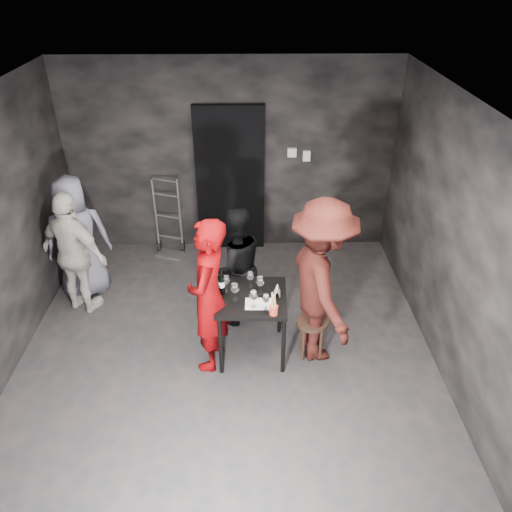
{
  "coord_description": "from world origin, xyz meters",
  "views": [
    {
      "loc": [
        0.24,
        -4.03,
        3.81
      ],
      "look_at": [
        0.32,
        0.25,
        1.16
      ],
      "focal_mm": 35.0,
      "sensor_mm": 36.0,
      "label": 1
    }
  ],
  "objects_px": {
    "hand_truck": "(170,240)",
    "breadstick_cup": "(274,304)",
    "tasting_table": "(252,304)",
    "man_maroon": "(323,266)",
    "server_red": "(208,287)",
    "bystander_cream": "(74,253)",
    "wine_bottle": "(221,284)",
    "bystander_grey": "(77,235)",
    "woman_black": "(235,268)",
    "stool": "(312,327)"
  },
  "relations": [
    {
      "from": "hand_truck",
      "to": "stool",
      "type": "xyz_separation_m",
      "value": [
        1.8,
        -2.19,
        0.16
      ]
    },
    {
      "from": "woman_black",
      "to": "hand_truck",
      "type": "bearing_deg",
      "value": -79.19
    },
    {
      "from": "hand_truck",
      "to": "bystander_cream",
      "type": "distance_m",
      "value": 1.68
    },
    {
      "from": "bystander_cream",
      "to": "server_red",
      "type": "bearing_deg",
      "value": 175.19
    },
    {
      "from": "server_red",
      "to": "wine_bottle",
      "type": "relative_size",
      "value": 6.71
    },
    {
      "from": "bystander_grey",
      "to": "breadstick_cup",
      "type": "bearing_deg",
      "value": 128.05
    },
    {
      "from": "bystander_grey",
      "to": "server_red",
      "type": "bearing_deg",
      "value": 122.53
    },
    {
      "from": "stool",
      "to": "wine_bottle",
      "type": "height_order",
      "value": "wine_bottle"
    },
    {
      "from": "woman_black",
      "to": "man_maroon",
      "type": "relative_size",
      "value": 0.64
    },
    {
      "from": "breadstick_cup",
      "to": "server_red",
      "type": "bearing_deg",
      "value": 165.56
    },
    {
      "from": "man_maroon",
      "to": "tasting_table",
      "type": "bearing_deg",
      "value": 75.7
    },
    {
      "from": "wine_bottle",
      "to": "server_red",
      "type": "bearing_deg",
      "value": -120.98
    },
    {
      "from": "woman_black",
      "to": "wine_bottle",
      "type": "height_order",
      "value": "woman_black"
    },
    {
      "from": "bystander_grey",
      "to": "breadstick_cup",
      "type": "height_order",
      "value": "bystander_grey"
    },
    {
      "from": "hand_truck",
      "to": "man_maroon",
      "type": "relative_size",
      "value": 0.51
    },
    {
      "from": "tasting_table",
      "to": "bystander_grey",
      "type": "height_order",
      "value": "bystander_grey"
    },
    {
      "from": "server_red",
      "to": "breadstick_cup",
      "type": "relative_size",
      "value": 7.22
    },
    {
      "from": "server_red",
      "to": "woman_black",
      "type": "xyz_separation_m",
      "value": [
        0.25,
        0.73,
        -0.26
      ]
    },
    {
      "from": "tasting_table",
      "to": "stool",
      "type": "height_order",
      "value": "tasting_table"
    },
    {
      "from": "woman_black",
      "to": "bystander_cream",
      "type": "height_order",
      "value": "bystander_cream"
    },
    {
      "from": "hand_truck",
      "to": "wine_bottle",
      "type": "distance_m",
      "value": 2.32
    },
    {
      "from": "tasting_table",
      "to": "bystander_grey",
      "type": "distance_m",
      "value": 2.43
    },
    {
      "from": "bystander_cream",
      "to": "bystander_grey",
      "type": "bearing_deg",
      "value": -54.32
    },
    {
      "from": "tasting_table",
      "to": "bystander_cream",
      "type": "distance_m",
      "value": 2.22
    },
    {
      "from": "stool",
      "to": "woman_black",
      "type": "bearing_deg",
      "value": 141.59
    },
    {
      "from": "stool",
      "to": "man_maroon",
      "type": "distance_m",
      "value": 0.74
    },
    {
      "from": "breadstick_cup",
      "to": "tasting_table",
      "type": "bearing_deg",
      "value": 125.33
    },
    {
      "from": "server_red",
      "to": "man_maroon",
      "type": "bearing_deg",
      "value": 105.46
    },
    {
      "from": "hand_truck",
      "to": "breadstick_cup",
      "type": "bearing_deg",
      "value": -42.25
    },
    {
      "from": "stool",
      "to": "bystander_grey",
      "type": "xyz_separation_m",
      "value": [
        -2.75,
        1.24,
        0.46
      ]
    },
    {
      "from": "bystander_grey",
      "to": "bystander_cream",
      "type": "bearing_deg",
      "value": 80.32
    },
    {
      "from": "hand_truck",
      "to": "wine_bottle",
      "type": "relative_size",
      "value": 3.97
    },
    {
      "from": "stool",
      "to": "bystander_cream",
      "type": "bearing_deg",
      "value": 161.73
    },
    {
      "from": "man_maroon",
      "to": "breadstick_cup",
      "type": "height_order",
      "value": "man_maroon"
    },
    {
      "from": "stool",
      "to": "server_red",
      "type": "relative_size",
      "value": 0.24
    },
    {
      "from": "wine_bottle",
      "to": "man_maroon",
      "type": "bearing_deg",
      "value": -4.29
    },
    {
      "from": "stool",
      "to": "man_maroon",
      "type": "height_order",
      "value": "man_maroon"
    },
    {
      "from": "woman_black",
      "to": "breadstick_cup",
      "type": "xyz_separation_m",
      "value": [
        0.4,
        -0.89,
        0.16
      ]
    },
    {
      "from": "hand_truck",
      "to": "breadstick_cup",
      "type": "distance_m",
      "value": 2.87
    },
    {
      "from": "server_red",
      "to": "bystander_cream",
      "type": "relative_size",
      "value": 1.21
    },
    {
      "from": "hand_truck",
      "to": "breadstick_cup",
      "type": "xyz_separation_m",
      "value": [
        1.38,
        -2.43,
        0.66
      ]
    },
    {
      "from": "woman_black",
      "to": "bystander_cream",
      "type": "relative_size",
      "value": 0.89
    },
    {
      "from": "tasting_table",
      "to": "bystander_grey",
      "type": "xyz_separation_m",
      "value": [
        -2.11,
        1.18,
        0.19
      ]
    },
    {
      "from": "man_maroon",
      "to": "bystander_grey",
      "type": "height_order",
      "value": "man_maroon"
    },
    {
      "from": "man_maroon",
      "to": "woman_black",
      "type": "bearing_deg",
      "value": 42.59
    },
    {
      "from": "man_maroon",
      "to": "breadstick_cup",
      "type": "relative_size",
      "value": 8.34
    },
    {
      "from": "wine_bottle",
      "to": "bystander_cream",
      "type": "bearing_deg",
      "value": 156.37
    },
    {
      "from": "hand_truck",
      "to": "woman_black",
      "type": "distance_m",
      "value": 1.89
    },
    {
      "from": "woman_black",
      "to": "breadstick_cup",
      "type": "height_order",
      "value": "woman_black"
    },
    {
      "from": "bystander_cream",
      "to": "wine_bottle",
      "type": "bearing_deg",
      "value": -177.75
    }
  ]
}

